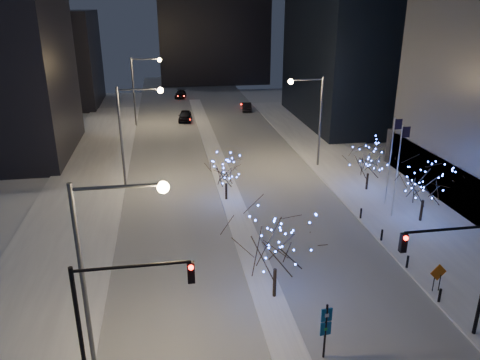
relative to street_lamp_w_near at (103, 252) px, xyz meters
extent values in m
cube|color=#A6AAB4|center=(8.94, 33.00, -6.49)|extent=(20.00, 130.00, 0.02)
cube|color=white|center=(8.94, 28.00, -6.42)|extent=(2.00, 80.00, 0.15)
cube|color=white|center=(23.94, 18.00, -6.42)|extent=(10.00, 90.00, 0.15)
cube|color=white|center=(-5.06, 18.00, -6.42)|extent=(8.00, 90.00, 0.15)
cube|color=black|center=(-17.06, 68.00, 1.50)|extent=(18.00, 16.00, 16.00)
cylinder|color=#595E66|center=(-1.06, 0.00, -1.50)|extent=(0.24, 0.24, 10.00)
cylinder|color=#595E66|center=(0.94, 0.00, 3.20)|extent=(4.00, 0.16, 0.16)
sphere|color=#F8C77C|center=(2.94, 0.00, 3.05)|extent=(0.56, 0.56, 0.56)
cylinder|color=#595E66|center=(-1.06, 25.00, -1.50)|extent=(0.24, 0.24, 10.00)
cylinder|color=#595E66|center=(0.94, 25.00, 3.20)|extent=(4.00, 0.16, 0.16)
sphere|color=#F8C77C|center=(2.94, 25.00, 3.05)|extent=(0.56, 0.56, 0.56)
cylinder|color=#595E66|center=(-1.06, 50.00, -1.50)|extent=(0.24, 0.24, 10.00)
cylinder|color=#595E66|center=(0.94, 50.00, 3.20)|extent=(4.00, 0.16, 0.16)
sphere|color=#F8C77C|center=(2.94, 50.00, 3.05)|extent=(0.56, 0.56, 0.56)
cylinder|color=#595E66|center=(19.94, 28.00, -1.50)|extent=(0.24, 0.24, 10.00)
cylinder|color=#595E66|center=(18.19, 28.00, 3.20)|extent=(3.50, 0.16, 0.16)
sphere|color=#F8C77C|center=(16.44, 28.00, 3.05)|extent=(0.56, 0.56, 0.56)
cylinder|color=black|center=(-1.06, -2.00, -3.00)|extent=(0.20, 0.20, 7.00)
cylinder|color=black|center=(1.44, -2.00, 0.30)|extent=(5.00, 0.14, 0.14)
cube|color=black|center=(3.94, -2.00, -0.25)|extent=(0.32, 0.28, 1.00)
sphere|color=#FF0C05|center=(3.94, -2.18, 0.10)|extent=(0.22, 0.22, 0.22)
cylinder|color=black|center=(16.94, -1.00, 0.30)|extent=(5.00, 0.14, 0.14)
cube|color=black|center=(14.44, -1.00, -0.25)|extent=(0.32, 0.28, 1.00)
sphere|color=#FF0C05|center=(14.44, -1.18, 0.10)|extent=(0.22, 0.22, 0.22)
cylinder|color=silver|center=(21.94, 14.00, -2.35)|extent=(0.10, 0.10, 8.00)
cube|color=black|center=(22.29, 14.00, 1.05)|extent=(0.70, 0.03, 0.90)
cylinder|color=silver|center=(22.54, 16.50, -2.35)|extent=(0.10, 0.10, 8.00)
cube|color=black|center=(22.89, 16.50, 1.05)|extent=(0.70, 0.03, 0.90)
cylinder|color=black|center=(19.14, 2.00, -5.90)|extent=(0.16, 0.16, 0.90)
cylinder|color=black|center=(19.14, 6.00, -5.90)|extent=(0.16, 0.16, 0.90)
cylinder|color=black|center=(19.14, 10.00, -5.90)|extent=(0.16, 0.16, 0.90)
cylinder|color=black|center=(19.14, 14.00, -5.90)|extent=(0.16, 0.16, 0.90)
imported|color=black|center=(6.33, 51.80, -5.69)|extent=(2.44, 4.93, 1.61)
imported|color=black|center=(17.05, 57.58, -5.78)|extent=(2.03, 4.50, 1.43)
imported|color=black|center=(6.47, 70.91, -5.82)|extent=(2.58, 4.89, 1.35)
cylinder|color=black|center=(9.31, 4.23, -5.39)|extent=(0.22, 0.22, 1.92)
cylinder|color=black|center=(8.44, 19.95, -5.57)|extent=(0.22, 0.22, 1.56)
cylinder|color=black|center=(23.92, 12.79, -5.43)|extent=(0.22, 0.22, 1.83)
cylinder|color=black|center=(22.34, 20.15, -5.54)|extent=(0.22, 0.22, 1.62)
cylinder|color=black|center=(10.64, -1.31, -4.86)|extent=(0.11, 0.11, 3.27)
cube|color=#0D5391|center=(10.64, -1.31, -3.83)|extent=(0.58, 0.13, 0.75)
cube|color=#0D5391|center=(10.64, -1.31, -4.68)|extent=(0.58, 0.13, 0.75)
cylinder|color=black|center=(19.36, 3.10, -5.78)|extent=(0.06, 0.06, 1.14)
cylinder|color=black|center=(19.77, 3.10, -5.78)|extent=(0.06, 0.06, 1.14)
cube|color=#DC620B|center=(19.56, 3.10, -5.00)|extent=(1.18, 0.15, 1.18)
camera|label=1|loc=(3.19, -19.81, 10.85)|focal=35.00mm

